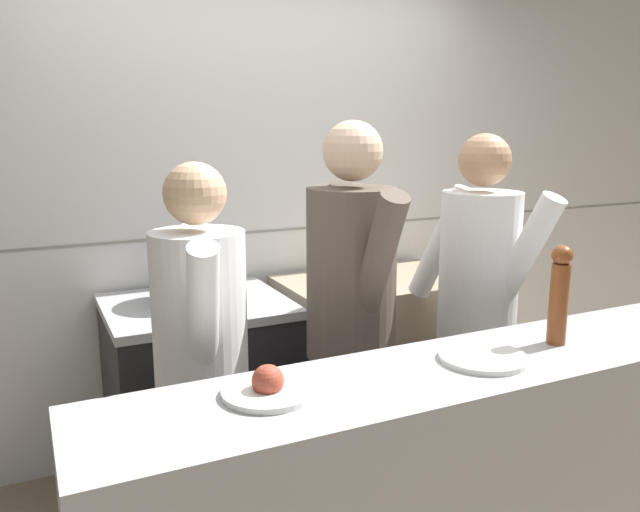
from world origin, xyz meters
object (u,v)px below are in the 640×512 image
Objects in this scene: pepper_mill at (559,293)px; chef_sous at (351,318)px; chef_head_cook at (202,365)px; oven_range at (200,394)px; chef_line at (477,305)px; stock_pot at (191,276)px; plated_dish_appetiser at (483,358)px; chefs_knife at (341,289)px; plated_dish_main at (268,388)px.

pepper_mill is 0.79m from chef_sous.
chef_head_cook is (-1.07, 0.57, -0.27)m from pepper_mill.
oven_range is at bearing 125.23° from pepper_mill.
chef_line is (1.25, 0.05, 0.05)m from chef_head_cook.
plated_dish_appetiser is (0.59, -1.32, -0.04)m from stock_pot.
pepper_mill is 0.20× the size of chef_line.
chef_sous reaches higher than chefs_knife.
chefs_knife is 1.21m from pepper_mill.
oven_range is 0.53× the size of chef_sous.
stock_pot is 1.60m from pepper_mill.
plated_dish_appetiser is 0.37m from pepper_mill.
stock_pot is at bearing 89.13° from chef_head_cook.
chef_line reaches higher than chef_head_cook.
chef_head_cook is 1.25m from chef_line.
plated_dish_main is (-0.12, -1.24, 0.55)m from oven_range.
chefs_knife is 0.25× the size of chef_head_cook.
plated_dish_appetiser is 0.81m from chef_line.
oven_range is 0.57× the size of chef_head_cook.
pepper_mill is (1.02, -0.03, 0.16)m from plated_dish_main.
chef_sous is at bearing -55.78° from oven_range.
chef_sous is at bearing 15.68° from chef_head_cook.
stock_pot is at bearing 126.36° from chef_sous.
chef_line is at bearing 2.32° from chef_sous.
stock_pot is 0.73m from chefs_knife.
plated_dish_main is 0.76× the size of pepper_mill.
plated_dish_main is at bearing -95.60° from oven_range.
chefs_knife is 0.60m from chef_sous.
pepper_mill is 0.68m from chef_line.
chefs_knife is 0.23× the size of chef_sous.
stock_pot is 0.22× the size of chef_head_cook.
chef_sous is at bearing 101.39° from plated_dish_appetiser.
plated_dish_main is at bearing -132.19° from chef_sous.
pepper_mill is 0.21× the size of chef_head_cook.
plated_dish_main is (-0.82, -1.13, 0.08)m from chefs_knife.
pepper_mill reaches higher than stock_pot.
stock_pot is at bearing 169.09° from chefs_knife.
plated_dish_appetiser is at bearing -95.69° from chefs_knife.
plated_dish_main is at bearing -125.88° from chefs_knife.
chef_head_cook is at bearing -101.94° from stock_pot.
chef_line is (0.50, 0.63, -0.06)m from plated_dish_appetiser.
chef_head_cook reaches higher than chefs_knife.
pepper_mill is at bearing -16.81° from chef_head_cook.
plated_dish_main is (-0.11, -1.27, -0.02)m from stock_pot.
stock_pot is 1.44m from plated_dish_appetiser.
pepper_mill reaches higher than plated_dish_main.
chef_head_cook reaches higher than oven_range.
chef_sous reaches higher than plated_dish_appetiser.
stock_pot is 1.29m from chef_line.
stock_pot reaches higher than plated_dish_main.
chef_line is at bearing 51.55° from plated_dish_appetiser.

